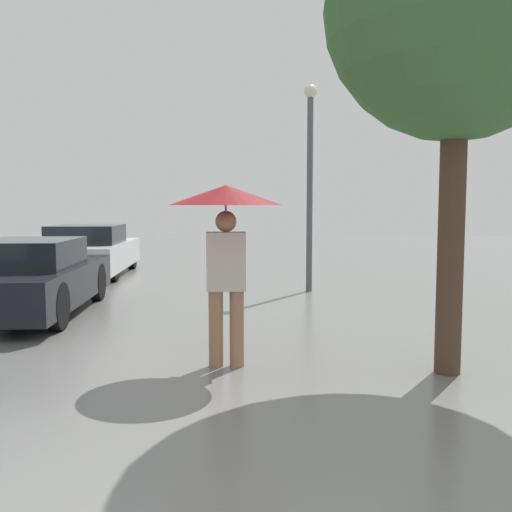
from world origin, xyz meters
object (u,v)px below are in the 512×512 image
object	(u,v)px
pedestrian	(226,219)
tree	(458,8)
parked_car_middle	(32,278)
parked_car_farthest	(89,251)
street_lamp	(310,169)

from	to	relation	value
pedestrian	tree	world-z (taller)	tree
parked_car_middle	tree	xyz separation A→B (m)	(5.40, -3.55, 3.12)
pedestrian	parked_car_middle	xyz separation A→B (m)	(-3.09, 3.18, -1.03)
parked_car_farthest	tree	distance (m)	10.92
street_lamp	parked_car_middle	bearing A→B (deg)	-155.55
tree	parked_car_farthest	bearing A→B (deg)	122.97
parked_car_farthest	street_lamp	xyz separation A→B (m)	(5.11, -3.04, 1.87)
pedestrian	street_lamp	world-z (taller)	street_lamp
pedestrian	street_lamp	bearing A→B (deg)	72.23
parked_car_middle	tree	distance (m)	7.18
parked_car_farthest	street_lamp	size ratio (longest dim) A/B	1.06
parked_car_middle	street_lamp	bearing A→B (deg)	24.45
pedestrian	parked_car_farthest	size ratio (longest dim) A/B	0.45
pedestrian	tree	size ratio (longest dim) A/B	0.39
parked_car_farthest	tree	size ratio (longest dim) A/B	0.86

